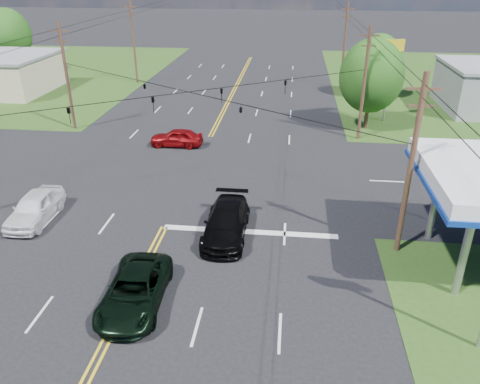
# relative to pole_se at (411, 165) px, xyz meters

# --- Properties ---
(ground) EXTENTS (280.00, 280.00, 0.00)m
(ground) POSITION_rel_pole_se_xyz_m (-13.00, 9.00, -4.92)
(ground) COLOR black
(ground) RESTS_ON ground
(stop_bar) EXTENTS (10.00, 0.50, 0.02)m
(stop_bar) POSITION_rel_pole_se_xyz_m (-8.00, 1.00, -4.92)
(stop_bar) COLOR silver
(stop_bar) RESTS_ON ground
(pole_se) EXTENTS (1.60, 0.28, 9.50)m
(pole_se) POSITION_rel_pole_se_xyz_m (0.00, 0.00, 0.00)
(pole_se) COLOR #3A2318
(pole_se) RESTS_ON ground
(pole_nw) EXTENTS (1.60, 0.28, 9.50)m
(pole_nw) POSITION_rel_pole_se_xyz_m (-26.00, 18.00, 0.00)
(pole_nw) COLOR #3A2318
(pole_nw) RESTS_ON ground
(pole_ne) EXTENTS (1.60, 0.28, 9.50)m
(pole_ne) POSITION_rel_pole_se_xyz_m (0.00, 18.00, 0.00)
(pole_ne) COLOR #3A2318
(pole_ne) RESTS_ON ground
(pole_left_far) EXTENTS (1.60, 0.28, 10.00)m
(pole_left_far) POSITION_rel_pole_se_xyz_m (-26.00, 37.00, 0.25)
(pole_left_far) COLOR #3A2318
(pole_left_far) RESTS_ON ground
(pole_right_far) EXTENTS (1.60, 0.28, 10.00)m
(pole_right_far) POSITION_rel_pole_se_xyz_m (0.00, 37.00, 0.25)
(pole_right_far) COLOR #3A2318
(pole_right_far) RESTS_ON ground
(span_wire_signals) EXTENTS (26.00, 18.00, 1.13)m
(span_wire_signals) POSITION_rel_pole_se_xyz_m (-13.00, 9.00, 1.08)
(span_wire_signals) COLOR black
(span_wire_signals) RESTS_ON ground
(power_lines) EXTENTS (26.04, 100.00, 0.64)m
(power_lines) POSITION_rel_pole_se_xyz_m (-13.00, 7.00, 3.68)
(power_lines) COLOR black
(power_lines) RESTS_ON ground
(tree_right_a) EXTENTS (5.70, 5.70, 8.18)m
(tree_right_a) POSITION_rel_pole_se_xyz_m (1.00, 21.00, -0.05)
(tree_right_a) COLOR #3A2318
(tree_right_a) RESTS_ON ground
(tree_right_b) EXTENTS (4.94, 4.94, 7.09)m
(tree_right_b) POSITION_rel_pole_se_xyz_m (3.50, 33.00, -0.70)
(tree_right_b) COLOR #3A2318
(tree_right_b) RESTS_ON ground
(tree_far_l) EXTENTS (6.08, 6.08, 8.72)m
(tree_far_l) POSITION_rel_pole_se_xyz_m (-45.00, 41.00, 0.28)
(tree_far_l) COLOR #3A2318
(tree_far_l) RESTS_ON ground
(pickup_dkgreen) EXTENTS (2.72, 5.53, 1.51)m
(pickup_dkgreen) POSITION_rel_pole_se_xyz_m (-12.50, -5.86, -4.16)
(pickup_dkgreen) COLOR black
(pickup_dkgreen) RESTS_ON ground
(suv_black) EXTENTS (2.34, 5.72, 1.66)m
(suv_black) POSITION_rel_pole_se_xyz_m (-9.27, 0.50, -4.09)
(suv_black) COLOR black
(suv_black) RESTS_ON ground
(pickup_white) EXTENTS (2.11, 4.99, 1.69)m
(pickup_white) POSITION_rel_pole_se_xyz_m (-20.81, 1.00, -4.07)
(pickup_white) COLOR white
(pickup_white) RESTS_ON ground
(sedan_red) EXTENTS (4.39, 1.80, 1.49)m
(sedan_red) POSITION_rel_pole_se_xyz_m (-15.42, 14.43, -4.17)
(sedan_red) COLOR maroon
(sedan_red) RESTS_ON ground
(polesign_ne) EXTENTS (2.11, 0.88, 7.76)m
(polesign_ne) POSITION_rel_pole_se_xyz_m (3.03, 23.50, 1.08)
(polesign_ne) COLOR #A5A5AA
(polesign_ne) RESTS_ON ground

